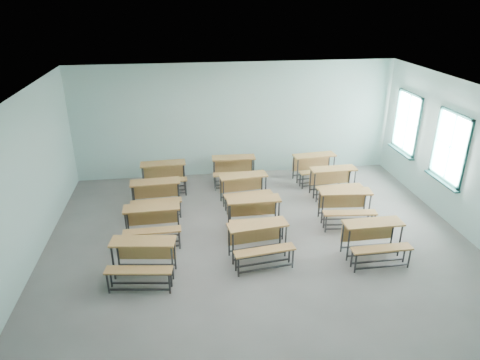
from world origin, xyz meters
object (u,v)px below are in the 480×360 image
object	(u,v)px
desk_unit_r1c0	(152,219)
desk_unit_r2c2	(334,178)
desk_unit_r3c2	(315,164)
desk_unit_r3c0	(164,173)
desk_unit_r2c0	(156,192)
desk_unit_r2c1	(244,185)
desk_unit_r3c1	(234,166)
desk_unit_r0c1	(259,237)
desk_unit_r0c2	(374,235)
desk_unit_r1c2	(346,202)
desk_unit_r0c0	(143,255)
desk_unit_r1c1	(254,210)

from	to	relation	value
desk_unit_r1c0	desk_unit_r2c2	world-z (taller)	same
desk_unit_r3c2	desk_unit_r3c0	bearing A→B (deg)	174.59
desk_unit_r2c0	desk_unit_r2c1	bearing A→B (deg)	-0.38
desk_unit_r2c1	desk_unit_r3c1	xyz separation A→B (m)	(-0.10, 1.28, 0.00)
desk_unit_r0c1	desk_unit_r3c2	bearing A→B (deg)	50.75
desk_unit_r0c2	desk_unit_r3c1	world-z (taller)	same
desk_unit_r0c1	desk_unit_r1c2	world-z (taller)	same
desk_unit_r1c0	desk_unit_r2c1	distance (m)	2.61
desk_unit_r3c0	desk_unit_r1c0	bearing A→B (deg)	-96.57
desk_unit_r2c1	desk_unit_r3c0	distance (m)	2.30
desk_unit_r0c1	desk_unit_r3c1	bearing A→B (deg)	83.16
desk_unit_r0c0	desk_unit_r2c1	size ratio (longest dim) A/B	1.01
desk_unit_r2c0	desk_unit_r3c0	world-z (taller)	same
desk_unit_r0c1	desk_unit_r3c2	distance (m)	4.25
desk_unit_r0c2	desk_unit_r1c2	distance (m)	1.46
desk_unit_r1c2	desk_unit_r0c0	bearing A→B (deg)	-155.83
desk_unit_r0c0	desk_unit_r2c2	world-z (taller)	same
desk_unit_r0c2	desk_unit_r3c2	bearing A→B (deg)	89.55
desk_unit_r2c0	desk_unit_r2c1	distance (m)	2.17
desk_unit_r2c1	desk_unit_r3c2	distance (m)	2.46
desk_unit_r1c2	desk_unit_r2c1	bearing A→B (deg)	155.42
desk_unit_r2c0	desk_unit_r3c1	xyz separation A→B (m)	(2.07, 1.37, 0.00)
desk_unit_r0c0	desk_unit_r1c1	distance (m)	2.73
desk_unit_r0c2	desk_unit_r1c0	xyz separation A→B (m)	(-4.39, 1.27, 0.00)
desk_unit_r3c0	desk_unit_r3c1	size ratio (longest dim) A/B	1.01
desk_unit_r0c1	desk_unit_r1c2	bearing A→B (deg)	21.25
desk_unit_r2c0	desk_unit_r2c2	size ratio (longest dim) A/B	1.01
desk_unit_r1c1	desk_unit_r1c0	bearing A→B (deg)	-177.63
desk_unit_r0c0	desk_unit_r1c2	xyz separation A→B (m)	(4.46, 1.53, 0.00)
desk_unit_r1c2	desk_unit_r2c1	distance (m)	2.50
desk_unit_r0c0	desk_unit_r3c0	xyz separation A→B (m)	(0.28, 3.88, 0.00)
desk_unit_r1c2	desk_unit_r2c2	world-z (taller)	same
desk_unit_r0c1	desk_unit_r3c0	bearing A→B (deg)	111.32
desk_unit_r0c0	desk_unit_r2c0	bearing A→B (deg)	95.29
desk_unit_r1c0	desk_unit_r2c2	xyz separation A→B (m)	(4.55, 1.54, 0.00)
desk_unit_r0c0	desk_unit_r2c1	bearing A→B (deg)	58.38
desk_unit_r1c0	desk_unit_r1c1	size ratio (longest dim) A/B	1.02
desk_unit_r0c0	desk_unit_r3c2	size ratio (longest dim) A/B	1.02
desk_unit_r3c2	desk_unit_r0c1	bearing A→B (deg)	-127.96
desk_unit_r0c2	desk_unit_r2c1	xyz separation A→B (m)	(-2.20, 2.70, 0.00)
desk_unit_r0c0	desk_unit_r2c2	distance (m)	5.48
desk_unit_r3c0	desk_unit_r3c1	world-z (taller)	same
desk_unit_r2c2	desk_unit_r0c2	bearing A→B (deg)	-95.19
desk_unit_r1c0	desk_unit_r2c0	bearing A→B (deg)	87.90
desk_unit_r0c2	desk_unit_r1c2	xyz separation A→B (m)	(-0.03, 1.46, 0.00)
desk_unit_r2c2	desk_unit_r1c2	bearing A→B (deg)	-100.12
desk_unit_r0c0	desk_unit_r2c0	size ratio (longest dim) A/B	1.05
desk_unit_r2c0	desk_unit_r3c1	distance (m)	2.48
desk_unit_r3c2	desk_unit_r2c0	bearing A→B (deg)	-170.11
desk_unit_r1c0	desk_unit_r0c0	bearing A→B (deg)	-95.94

